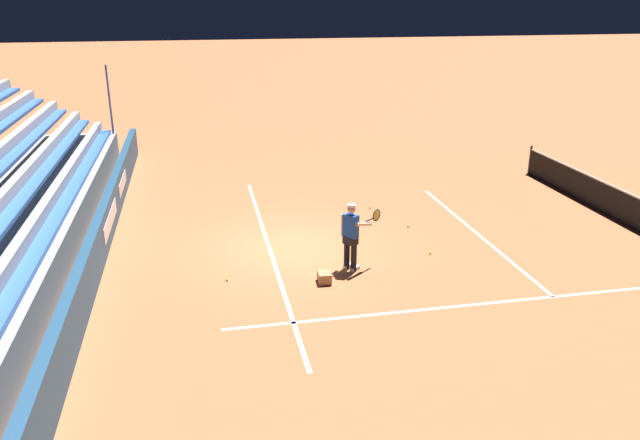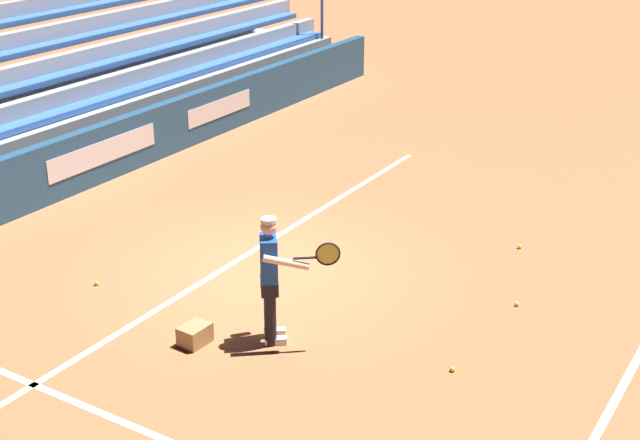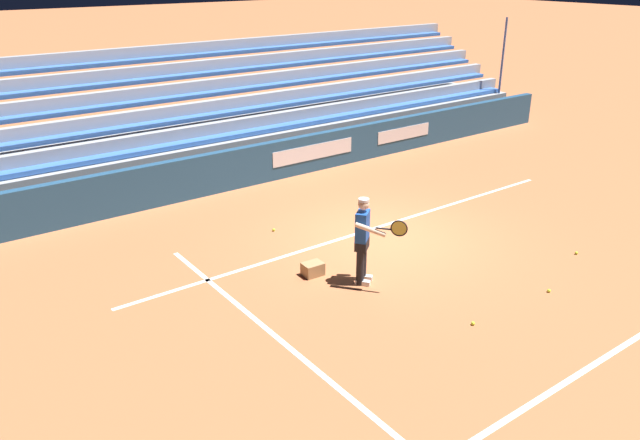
{
  "view_description": "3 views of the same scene",
  "coord_description": "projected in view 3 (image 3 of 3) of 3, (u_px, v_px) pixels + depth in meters",
  "views": [
    {
      "loc": [
        15.54,
        -2.24,
        6.53
      ],
      "look_at": [
        1.62,
        0.57,
        1.33
      ],
      "focal_mm": 35.0,
      "sensor_mm": 36.0,
      "label": 1
    },
    {
      "loc": [
        10.01,
        7.14,
        5.92
      ],
      "look_at": [
        0.16,
        1.08,
        1.07
      ],
      "focal_mm": 50.0,
      "sensor_mm": 36.0,
      "label": 2
    },
    {
      "loc": [
        8.72,
        9.42,
        5.73
      ],
      "look_at": [
        1.54,
        -0.31,
        0.7
      ],
      "focal_mm": 35.0,
      "sensor_mm": 36.0,
      "label": 3
    }
  ],
  "objects": [
    {
      "name": "court_baseline_white",
      "position": [
        369.0,
        230.0,
        14.35
      ],
      "size": [
        12.0,
        0.1,
        0.01
      ],
      "primitive_type": "cube",
      "color": "white",
      "rests_on": "ground"
    },
    {
      "name": "tennis_ball_stray_back",
      "position": [
        274.0,
        230.0,
        14.28
      ],
      "size": [
        0.07,
        0.07,
        0.07
      ],
      "primitive_type": "sphere",
      "color": "#CCE533",
      "rests_on": "ground"
    },
    {
      "name": "court_sideline_white",
      "position": [
        355.0,
        402.0,
        8.75
      ],
      "size": [
        0.1,
        12.0,
        0.01
      ],
      "primitive_type": "cube",
      "color": "white",
      "rests_on": "ground"
    },
    {
      "name": "tennis_ball_toward_net",
      "position": [
        549.0,
        291.0,
        11.64
      ],
      "size": [
        0.07,
        0.07,
        0.07
      ],
      "primitive_type": "sphere",
      "color": "#CCE533",
      "rests_on": "ground"
    },
    {
      "name": "tennis_ball_midcourt",
      "position": [
        473.0,
        323.0,
        10.59
      ],
      "size": [
        0.07,
        0.07,
        0.07
      ],
      "primitive_type": "sphere",
      "color": "#CCE533",
      "rests_on": "ground"
    },
    {
      "name": "tennis_player",
      "position": [
        363.0,
        240.0,
        11.69
      ],
      "size": [
        0.63,
        1.05,
        1.71
      ],
      "color": "black",
      "rests_on": "ground"
    },
    {
      "name": "back_wall_sponsor_board",
      "position": [
        268.0,
        162.0,
        17.38
      ],
      "size": [
        23.31,
        0.25,
        1.1
      ],
      "color": "navy",
      "rests_on": "ground"
    },
    {
      "name": "court_service_line_white",
      "position": [
        615.0,
        351.0,
        9.89
      ],
      "size": [
        8.22,
        0.1,
        0.01
      ],
      "primitive_type": "cube",
      "color": "white",
      "rests_on": "ground"
    },
    {
      "name": "tennis_ball_near_player",
      "position": [
        576.0,
        253.0,
        13.15
      ],
      "size": [
        0.07,
        0.07,
        0.07
      ],
      "primitive_type": "sphere",
      "color": "#CCE533",
      "rests_on": "ground"
    },
    {
      "name": "ground_plane",
      "position": [
        383.0,
        237.0,
        13.98
      ],
      "size": [
        160.0,
        160.0,
        0.0
      ],
      "primitive_type": "plane",
      "color": "#B7663D"
    },
    {
      "name": "bleacher_stand",
      "position": [
        222.0,
        134.0,
        19.23
      ],
      "size": [
        22.14,
        4.0,
        3.85
      ],
      "color": "#9EA3A8",
      "rests_on": "ground"
    },
    {
      "name": "ball_box_cardboard",
      "position": [
        313.0,
        269.0,
        12.25
      ],
      "size": [
        0.42,
        0.32,
        0.26
      ],
      "primitive_type": "cube",
      "rotation": [
        0.0,
        0.0,
        -0.05
      ],
      "color": "#A87F51",
      "rests_on": "ground"
    }
  ]
}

